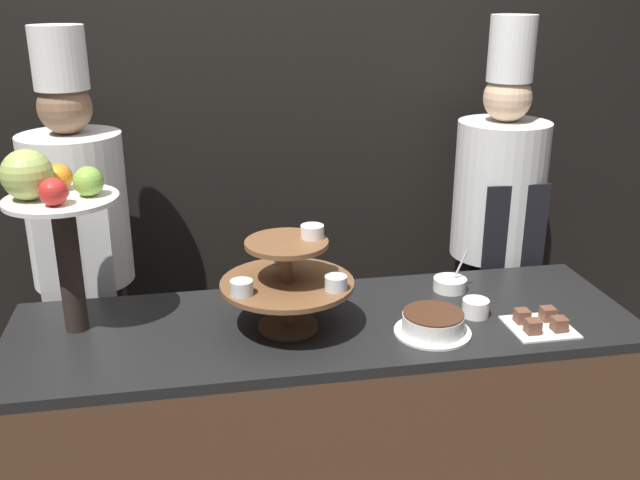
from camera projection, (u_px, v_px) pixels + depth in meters
name	position (u px, v px, depth m)	size (l,w,h in m)	color
wall_back	(285.00, 117.00, 3.03)	(10.00, 0.06, 2.80)	black
buffet_counter	(325.00, 434.00, 2.51)	(2.06, 0.65, 0.88)	brown
tiered_stand	(288.00, 278.00, 2.25)	(0.43, 0.43, 0.34)	brown
fruit_pedestal	(52.00, 204.00, 2.15)	(0.34, 0.34, 0.60)	#2D231E
cake_round	(433.00, 323.00, 2.26)	(0.25, 0.25, 0.07)	white
cup_white	(475.00, 308.00, 2.38)	(0.09, 0.09, 0.06)	white
cake_square_tray	(540.00, 323.00, 2.30)	(0.20, 0.19, 0.05)	white
serving_bowl_far	(450.00, 284.00, 2.59)	(0.12, 0.12, 0.15)	white
chef_left	(82.00, 247.00, 2.68)	(0.37, 0.37, 1.80)	#38332D
chef_center_left	(496.00, 223.00, 2.97)	(0.37, 0.37, 1.82)	black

